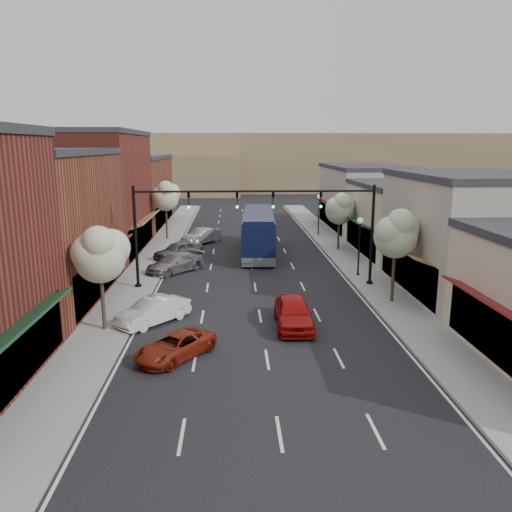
{
  "coord_description": "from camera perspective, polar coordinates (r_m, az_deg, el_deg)",
  "views": [
    {
      "loc": [
        -1.52,
        -25.15,
        9.55
      ],
      "look_at": [
        0.06,
        7.99,
        2.2
      ],
      "focal_mm": 35.0,
      "sensor_mm": 36.0,
      "label": 1
    }
  ],
  "objects": [
    {
      "name": "ground",
      "position": [
        26.94,
        0.69,
        -8.27
      ],
      "size": [
        160.0,
        160.0,
        0.0
      ],
      "primitive_type": "plane",
      "color": "black",
      "rests_on": "ground"
    },
    {
      "name": "bldg_left_far",
      "position": [
        62.69,
        -14.52,
        7.17
      ],
      "size": [
        10.14,
        18.1,
        8.4
      ],
      "color": "brown",
      "rests_on": "ground"
    },
    {
      "name": "parked_car_d",
      "position": [
        43.34,
        -8.87,
        0.64
      ],
      "size": [
        4.5,
        4.32,
        1.52
      ],
      "primitive_type": "imported",
      "rotation": [
        0.0,
        0.0,
        -0.83
      ],
      "color": "#4E5055",
      "rests_on": "ground"
    },
    {
      "name": "parked_car_e",
      "position": [
        49.98,
        -6.23,
        2.29
      ],
      "size": [
        4.06,
        4.65,
        1.52
      ],
      "primitive_type": "imported",
      "rotation": [
        0.0,
        0.0,
        -0.65
      ],
      "color": "#AAAAB0",
      "rests_on": "ground"
    },
    {
      "name": "hill_near",
      "position": [
        105.93,
        -15.72,
        9.03
      ],
      "size": [
        50.0,
        20.0,
        8.0
      ],
      "primitive_type": "cube",
      "color": "#7A6647",
      "rests_on": "ground"
    },
    {
      "name": "sidewalk_right",
      "position": [
        45.75,
        9.86,
        0.35
      ],
      "size": [
        2.8,
        73.0,
        0.15
      ],
      "primitive_type": "cube",
      "color": "gray",
      "rests_on": "ground"
    },
    {
      "name": "bldg_right_midfar",
      "position": [
        46.2,
        16.58,
        4.03
      ],
      "size": [
        9.14,
        12.1,
        6.4
      ],
      "color": "beige",
      "rests_on": "ground"
    },
    {
      "name": "bldg_left_midnear",
      "position": [
        34.0,
        -24.68,
        3.07
      ],
      "size": [
        10.14,
        14.1,
        9.4
      ],
      "color": "brown",
      "rests_on": "ground"
    },
    {
      "name": "bldg_right_midnear",
      "position": [
        35.13,
        23.04,
        2.24
      ],
      "size": [
        9.14,
        12.1,
        7.9
      ],
      "color": "#A59C8D",
      "rests_on": "ground"
    },
    {
      "name": "parked_car_b",
      "position": [
        28.01,
        -11.67,
        -6.17
      ],
      "size": [
        4.01,
        4.24,
        1.43
      ],
      "primitive_type": "imported",
      "rotation": [
        0.0,
        0.0,
        -0.73
      ],
      "color": "white",
      "rests_on": "ground"
    },
    {
      "name": "bldg_right_far",
      "position": [
        59.44,
        12.22,
        6.52
      ],
      "size": [
        9.14,
        16.1,
        7.4
      ],
      "color": "#A59C8D",
      "rests_on": "ground"
    },
    {
      "name": "lamp_post_far",
      "position": [
        54.36,
        7.2,
        5.48
      ],
      "size": [
        0.44,
        0.44,
        4.44
      ],
      "color": "black",
      "rests_on": "ground"
    },
    {
      "name": "sidewalk_left",
      "position": [
        45.19,
        -11.42,
        0.14
      ],
      "size": [
        2.8,
        73.0,
        0.15
      ],
      "primitive_type": "cube",
      "color": "gray",
      "rests_on": "ground"
    },
    {
      "name": "tree_right_near",
      "position": [
        31.14,
        15.8,
        2.59
      ],
      "size": [
        2.85,
        2.65,
        5.95
      ],
      "color": "#47382B",
      "rests_on": "ground"
    },
    {
      "name": "red_hatchback",
      "position": [
        26.99,
        4.29,
        -6.42
      ],
      "size": [
        2.06,
        4.87,
        1.64
      ],
      "primitive_type": "imported",
      "rotation": [
        0.0,
        0.0,
        -0.02
      ],
      "color": "#990D0B",
      "rests_on": "ground"
    },
    {
      "name": "tree_left_far",
      "position": [
        51.77,
        -10.26,
        6.81
      ],
      "size": [
        2.85,
        2.65,
        6.13
      ],
      "color": "#47382B",
      "rests_on": "ground"
    },
    {
      "name": "tree_right_far",
      "position": [
        46.49,
        9.59,
        5.45
      ],
      "size": [
        2.85,
        2.65,
        5.43
      ],
      "color": "#47382B",
      "rests_on": "ground"
    },
    {
      "name": "parked_car_c",
      "position": [
        38.86,
        -9.25,
        -0.8
      ],
      "size": [
        4.83,
        5.07,
        1.45
      ],
      "primitive_type": "imported",
      "rotation": [
        0.0,
        0.0,
        -0.73
      ],
      "color": "gray",
      "rests_on": "ground"
    },
    {
      "name": "curb_left",
      "position": [
        45.0,
        -9.66,
        0.16
      ],
      "size": [
        0.25,
        73.0,
        0.17
      ],
      "primitive_type": "cube",
      "color": "gray",
      "rests_on": "ground"
    },
    {
      "name": "curb_right",
      "position": [
        45.47,
        8.14,
        0.34
      ],
      "size": [
        0.25,
        73.0,
        0.17
      ],
      "primitive_type": "cube",
      "color": "gray",
      "rests_on": "ground"
    },
    {
      "name": "bldg_left_midfar",
      "position": [
        47.09,
        -18.52,
        6.8
      ],
      "size": [
        10.14,
        14.1,
        10.9
      ],
      "color": "maroon",
      "rests_on": "ground"
    },
    {
      "name": "hill_far",
      "position": [
        115.21,
        -2.0,
        10.72
      ],
      "size": [
        120.0,
        30.0,
        12.0
      ],
      "primitive_type": "cube",
      "color": "#7A6647",
      "rests_on": "ground"
    },
    {
      "name": "signal_mast_right",
      "position": [
        34.26,
        9.36,
        4.06
      ],
      "size": [
        8.22,
        0.46,
        7.0
      ],
      "color": "black",
      "rests_on": "ground"
    },
    {
      "name": "coach_bus",
      "position": [
        44.99,
        0.27,
        2.78
      ],
      "size": [
        3.29,
        12.46,
        3.77
      ],
      "rotation": [
        0.0,
        0.0,
        -0.05
      ],
      "color": "#0D1435",
      "rests_on": "ground"
    },
    {
      "name": "signal_mast_left",
      "position": [
        33.76,
        -9.7,
        3.92
      ],
      "size": [
        8.22,
        0.46,
        7.0
      ],
      "color": "black",
      "rests_on": "ground"
    },
    {
      "name": "tree_left_near",
      "position": [
        26.52,
        -17.38,
        0.32
      ],
      "size": [
        2.85,
        2.65,
        5.69
      ],
      "color": "#47382B",
      "rests_on": "ground"
    },
    {
      "name": "lamp_post_near",
      "position": [
        37.42,
        11.75,
        2.16
      ],
      "size": [
        0.44,
        0.44,
        4.44
      ],
      "color": "black",
      "rests_on": "ground"
    },
    {
      "name": "parked_car_a",
      "position": [
        23.51,
        -9.21,
        -10.14
      ],
      "size": [
        4.04,
        4.4,
        1.14
      ],
      "primitive_type": "imported",
      "rotation": [
        0.0,
        0.0,
        -0.67
      ],
      "color": "maroon",
      "rests_on": "ground"
    }
  ]
}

